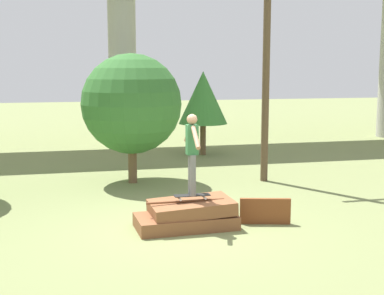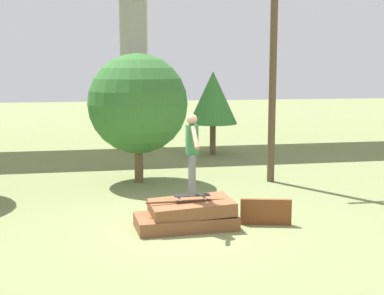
% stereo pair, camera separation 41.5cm
% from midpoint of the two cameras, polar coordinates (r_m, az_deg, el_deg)
% --- Properties ---
extents(ground_plane, '(80.00, 80.00, 0.00)m').
position_cam_midpoint_polar(ground_plane, '(10.73, 0.44, -8.56)').
color(ground_plane, olive).
extents(scrap_pile, '(2.01, 1.18, 0.56)m').
position_cam_midpoint_polar(scrap_pile, '(10.71, 0.71, -7.18)').
color(scrap_pile, brown).
rests_on(scrap_pile, ground_plane).
extents(scrap_plank_loose, '(1.01, 0.34, 0.53)m').
position_cam_midpoint_polar(scrap_plank_loose, '(10.98, 8.96, -6.82)').
color(scrap_plank_loose, brown).
rests_on(scrap_plank_loose, ground_plane).
extents(skateboard, '(0.72, 0.23, 0.09)m').
position_cam_midpoint_polar(skateboard, '(10.64, 1.12, -5.15)').
color(skateboard, black).
rests_on(skateboard, scrap_pile).
extents(skater, '(0.22, 1.18, 1.61)m').
position_cam_midpoint_polar(skater, '(10.46, 1.14, -0.12)').
color(skater, slate).
rests_on(skater, skateboard).
extents(utility_pole, '(1.30, 0.20, 7.24)m').
position_cam_midpoint_polar(utility_pole, '(14.82, 9.49, 10.71)').
color(utility_pole, brown).
rests_on(utility_pole, ground_plane).
extents(tree_behind_right, '(1.76, 1.76, 3.02)m').
position_cam_midpoint_polar(tree_behind_right, '(19.24, 2.88, 5.31)').
color(tree_behind_right, brown).
rests_on(tree_behind_right, ground_plane).
extents(tree_mid_back, '(2.72, 2.72, 3.53)m').
position_cam_midpoint_polar(tree_mid_back, '(14.62, -4.98, 4.66)').
color(tree_mid_back, brown).
rests_on(tree_mid_back, ground_plane).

